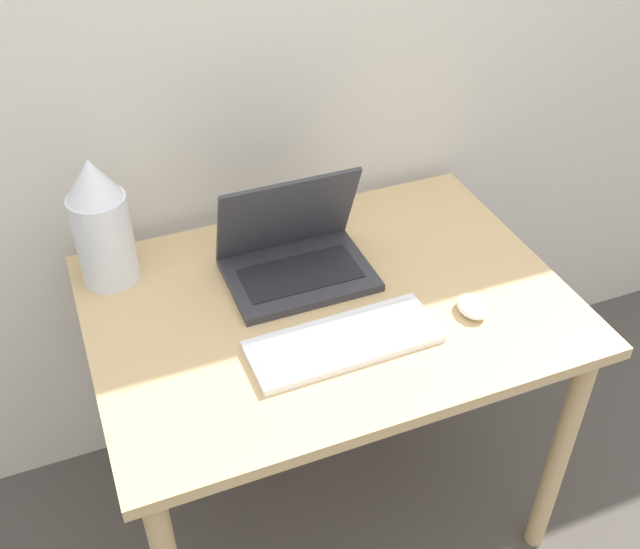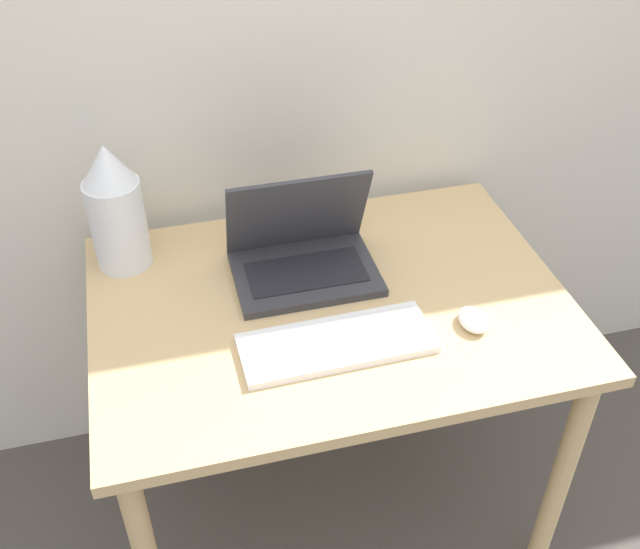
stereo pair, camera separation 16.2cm
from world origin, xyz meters
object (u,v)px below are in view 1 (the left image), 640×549
object	(u,v)px
laptop	(295,253)
mouse	(472,307)
keyboard	(344,341)
vase	(101,223)

from	to	relation	value
laptop	mouse	world-z (taller)	laptop
keyboard	mouse	size ratio (longest dim) A/B	4.80
keyboard	laptop	bearing A→B (deg)	91.76
mouse	laptop	bearing A→B (deg)	137.72
laptop	keyboard	size ratio (longest dim) A/B	0.81
keyboard	vase	xyz separation A→B (m)	(-0.42, 0.42, 0.15)
mouse	keyboard	bearing A→B (deg)	178.08
vase	mouse	bearing A→B (deg)	-30.41
laptop	mouse	bearing A→B (deg)	-42.28
mouse	vase	bearing A→B (deg)	149.59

